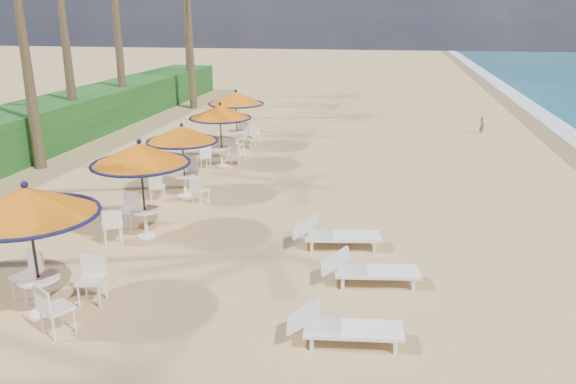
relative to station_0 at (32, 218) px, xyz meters
name	(u,v)px	position (x,y,z in m)	size (l,w,h in m)	color
ground	(321,327)	(5.20, 0.45, -1.92)	(160.00, 160.00, 0.00)	tan
scrub_hedge	(23,131)	(-8.30, 11.45, -1.02)	(3.00, 40.00, 1.80)	#194716
station_0	(32,218)	(0.00, 0.00, 0.00)	(2.52, 2.52, 2.63)	black
station_1	(138,163)	(0.20, 3.94, 0.02)	(2.44, 2.44, 2.54)	black
station_2	(182,143)	(0.05, 7.32, -0.25)	(2.20, 2.20, 2.29)	black
station_3	(221,119)	(0.12, 11.03, -0.19)	(2.27, 2.27, 2.37)	black
station_4	(238,105)	(-0.07, 14.11, -0.14)	(2.33, 2.33, 2.43)	black
lounger_near	(341,326)	(5.60, 0.00, -1.59)	(2.04, 0.84, 0.71)	white
lounger_mid	(367,269)	(5.92, 2.33, -1.58)	(2.13, 0.94, 0.74)	white
lounger_far	(333,234)	(5.03, 4.12, -1.57)	(2.19, 0.99, 0.76)	white
person	(482,124)	(10.45, 18.90, -1.49)	(0.32, 0.21, 0.87)	brown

